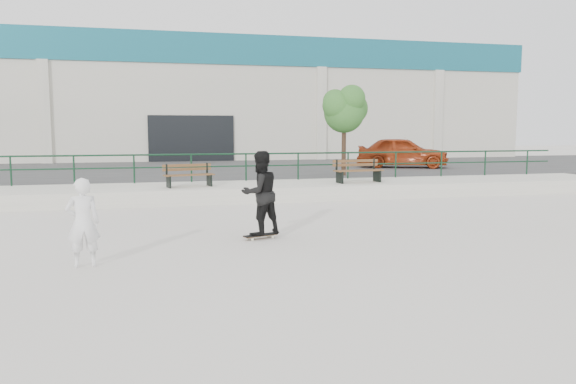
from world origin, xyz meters
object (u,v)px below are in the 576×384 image
object	(u,v)px
standing_skater	(260,193)
seated_skater	(83,223)
skateboard	(260,235)
red_car	(402,152)
bench_right	(358,171)
tree	(345,108)
bench_left	(189,175)

from	to	relation	value
standing_skater	seated_skater	xyz separation A→B (m)	(-3.51, -1.73, -0.23)
skateboard	standing_skater	world-z (taller)	standing_skater
seated_skater	skateboard	bearing A→B (deg)	-162.14
red_car	seated_skater	distance (m)	20.44
seated_skater	bench_right	bearing A→B (deg)	-142.82
bench_right	tree	distance (m)	3.85
seated_skater	tree	bearing A→B (deg)	-136.15
skateboard	bench_left	bearing A→B (deg)	79.27
tree	red_car	bearing A→B (deg)	40.75
tree	red_car	size ratio (longest dim) A/B	0.82
bench_left	standing_skater	size ratio (longest dim) A/B	0.93
red_car	tree	bearing A→B (deg)	154.18
bench_right	tree	world-z (taller)	tree
bench_right	tree	xyz separation A→B (m)	(0.55, 3.00, 2.34)
skateboard	seated_skater	bearing A→B (deg)	-173.42
tree	bench_left	bearing A→B (deg)	-154.94
standing_skater	red_car	bearing A→B (deg)	-147.69
bench_left	standing_skater	world-z (taller)	standing_skater
skateboard	standing_skater	distance (m)	0.95
bench_left	bench_right	size ratio (longest dim) A/B	0.93
tree	standing_skater	world-z (taller)	tree
tree	seated_skater	world-z (taller)	tree
bench_left	standing_skater	xyz separation A→B (m)	(1.08, -6.82, 0.14)
bench_right	skateboard	size ratio (longest dim) A/B	2.32
standing_skater	seated_skater	distance (m)	3.92
bench_right	seated_skater	size ratio (longest dim) A/B	1.18
bench_left	seated_skater	bearing A→B (deg)	-117.84
skateboard	standing_skater	size ratio (longest dim) A/B	0.43
red_car	seated_skater	size ratio (longest dim) A/B	2.82
tree	standing_skater	xyz separation A→B (m)	(-5.48, -9.89, -2.24)
bench_left	standing_skater	distance (m)	6.91
red_car	standing_skater	world-z (taller)	red_car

